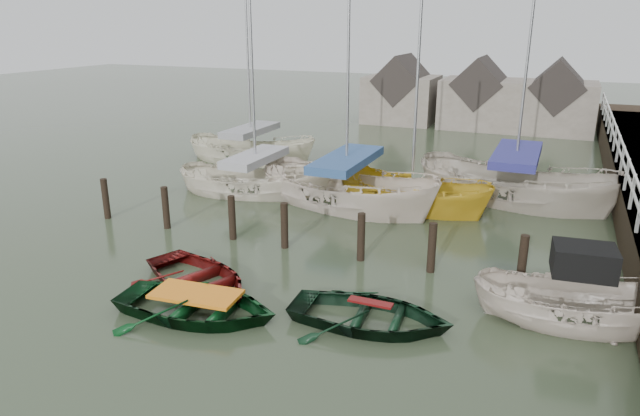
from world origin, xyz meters
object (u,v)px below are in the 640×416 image
at_px(rowboat_green, 198,316).
at_px(rowboat_dkgreen, 370,325).
at_px(motorboat, 575,321).
at_px(rowboat_red, 199,286).
at_px(sailboat_a, 257,192).
at_px(sailboat_d, 512,199).
at_px(sailboat_b, 346,204).
at_px(sailboat_e, 252,160).
at_px(sailboat_c, 411,205).

bearing_deg(rowboat_green, rowboat_dkgreen, -78.19).
height_order(rowboat_dkgreen, motorboat, motorboat).
relative_size(rowboat_red, sailboat_a, 0.36).
distance_m(rowboat_dkgreen, sailboat_d, 11.07).
height_order(rowboat_red, sailboat_d, sailboat_d).
height_order(rowboat_dkgreen, sailboat_b, sailboat_b).
bearing_deg(motorboat, rowboat_green, 104.38).
height_order(rowboat_green, sailboat_e, sailboat_e).
bearing_deg(rowboat_green, sailboat_e, 19.58).
bearing_deg(motorboat, sailboat_c, 32.46).
height_order(rowboat_dkgreen, sailboat_d, sailboat_d).
bearing_deg(motorboat, sailboat_e, 47.22).
relative_size(motorboat, sailboat_a, 0.46).
relative_size(rowboat_red, sailboat_c, 0.37).
bearing_deg(sailboat_d, sailboat_c, 138.24).
relative_size(sailboat_d, sailboat_e, 1.43).
relative_size(rowboat_red, sailboat_d, 0.28).
bearing_deg(sailboat_b, sailboat_a, 103.79).
relative_size(sailboat_b, sailboat_e, 1.33).
xyz_separation_m(sailboat_b, sailboat_c, (2.21, 0.88, -0.05)).
xyz_separation_m(rowboat_dkgreen, sailboat_e, (-10.16, 12.56, 0.06)).
xyz_separation_m(motorboat, sailboat_b, (-7.76, 6.11, -0.03)).
bearing_deg(motorboat, sailboat_a, 55.94).
xyz_separation_m(motorboat, sailboat_d, (-2.19, 9.08, -0.03)).
bearing_deg(sailboat_a, sailboat_c, -95.18).
bearing_deg(rowboat_green, sailboat_b, -6.85).
xyz_separation_m(rowboat_red, sailboat_e, (-5.51, 12.42, 0.06)).
xyz_separation_m(motorboat, sailboat_e, (-14.38, 10.77, -0.03)).
distance_m(rowboat_green, rowboat_dkgreen, 3.96).
xyz_separation_m(rowboat_red, rowboat_green, (0.87, -1.31, 0.00)).
xyz_separation_m(sailboat_a, sailboat_e, (-2.83, 4.60, -0.00)).
height_order(motorboat, sailboat_b, sailboat_b).
distance_m(sailboat_c, sailboat_d, 3.95).
height_order(sailboat_b, sailboat_c, sailboat_b).
bearing_deg(sailboat_d, rowboat_green, 170.60).
relative_size(rowboat_red, sailboat_b, 0.29).
bearing_deg(sailboat_a, sailboat_b, -103.84).
bearing_deg(rowboat_dkgreen, sailboat_a, 38.27).
height_order(rowboat_red, sailboat_e, sailboat_e).
distance_m(rowboat_green, sailboat_e, 15.14).
xyz_separation_m(rowboat_dkgreen, sailboat_d, (2.02, 10.88, 0.06)).
bearing_deg(rowboat_red, rowboat_green, -123.74).
distance_m(rowboat_green, sailboat_d, 13.38).
bearing_deg(sailboat_e, rowboat_red, -158.01).
xyz_separation_m(rowboat_red, sailboat_d, (6.68, 10.73, 0.06)).
bearing_deg(sailboat_c, sailboat_b, 127.70).
distance_m(sailboat_a, sailboat_e, 5.40).
xyz_separation_m(sailboat_a, sailboat_c, (6.00, 0.83, -0.05)).
relative_size(rowboat_green, rowboat_dkgreen, 1.06).
height_order(sailboat_a, sailboat_d, sailboat_d).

